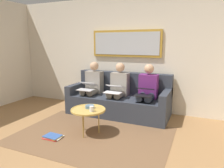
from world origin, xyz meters
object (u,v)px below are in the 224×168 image
(person_right, at_px, (92,85))
(magazine_stack, at_px, (53,137))
(laptop_silver, at_px, (87,86))
(framed_mirror, at_px, (126,44))
(couch, at_px, (119,100))
(coffee_table, at_px, (88,110))
(laptop_white, at_px, (114,89))
(laptop_black, at_px, (144,92))
(person_left, at_px, (147,90))
(person_middle, at_px, (118,88))
(bowl, at_px, (90,107))
(cup, at_px, (92,109))

(person_right, bearing_deg, magazine_stack, 92.94)
(laptop_silver, xyz_separation_m, magazine_stack, (-0.08, 1.31, -0.60))
(framed_mirror, bearing_deg, couch, 90.00)
(coffee_table, bearing_deg, framed_mirror, -93.59)
(laptop_white, relative_size, magazine_stack, 1.14)
(framed_mirror, relative_size, laptop_black, 4.79)
(person_left, relative_size, person_middle, 1.00)
(person_left, xyz_separation_m, laptop_white, (0.64, 0.24, 0.02))
(bowl, height_order, person_left, person_left)
(laptop_black, bearing_deg, framed_mirror, -47.62)
(coffee_table, height_order, bowl, bowl)
(coffee_table, bearing_deg, person_middle, -95.01)
(laptop_black, bearing_deg, coffee_table, 50.69)
(cup, distance_m, laptop_white, 1.00)
(coffee_table, xyz_separation_m, laptop_silver, (0.54, -0.91, 0.19))
(bowl, bearing_deg, laptop_white, -97.38)
(laptop_white, bearing_deg, magazine_stack, 66.70)
(laptop_white, bearing_deg, coffee_table, 83.67)
(cup, height_order, laptop_silver, laptop_silver)
(laptop_white, height_order, magazine_stack, laptop_white)
(laptop_white, height_order, laptop_silver, laptop_silver)
(coffee_table, relative_size, bowl, 3.84)
(person_middle, bearing_deg, framed_mirror, -90.00)
(framed_mirror, bearing_deg, coffee_table, 86.41)
(laptop_black, xyz_separation_m, person_right, (1.28, -0.24, -0.02))
(laptop_silver, bearing_deg, person_middle, -159.88)
(person_middle, bearing_deg, couch, -90.00)
(laptop_white, xyz_separation_m, laptop_silver, (0.64, -0.01, 0.00))
(bowl, xyz_separation_m, laptop_black, (-0.75, -0.84, 0.16))
(bowl, height_order, laptop_white, laptop_white)
(coffee_table, bearing_deg, person_right, -64.85)
(person_left, xyz_separation_m, person_right, (1.28, 0.00, 0.00))
(couch, xyz_separation_m, person_left, (-0.64, 0.07, 0.30))
(couch, relative_size, framed_mirror, 1.34)
(laptop_white, bearing_deg, laptop_silver, -0.61)
(laptop_black, distance_m, laptop_white, 0.64)
(bowl, distance_m, laptop_black, 1.13)
(framed_mirror, xyz_separation_m, coffee_table, (0.10, 1.61, -1.12))
(person_middle, distance_m, laptop_white, 0.24)
(cup, distance_m, laptop_silver, 1.20)
(couch, xyz_separation_m, framed_mirror, (0.00, -0.39, 1.24))
(couch, bearing_deg, coffee_table, 85.27)
(framed_mirror, bearing_deg, laptop_black, 132.38)
(laptop_white, bearing_deg, cup, 90.80)
(laptop_black, relative_size, person_middle, 0.30)
(person_left, bearing_deg, cup, 63.10)
(framed_mirror, distance_m, laptop_black, 1.32)
(cup, bearing_deg, laptop_black, -122.31)
(bowl, xyz_separation_m, laptop_white, (-0.11, -0.84, 0.15))
(magazine_stack, bearing_deg, laptop_black, -132.74)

